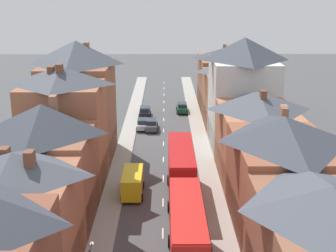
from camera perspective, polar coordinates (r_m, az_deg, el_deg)
pavement_left at (r=59.72m, az=-5.47°, el=-3.34°), size 2.20×104.00×0.14m
pavement_right at (r=59.69m, az=4.35°, el=-3.32°), size 2.20×104.00×0.14m
centre_line_dashes at (r=57.63m, az=-0.57°, el=-4.08°), size 0.14×97.80×0.01m
terrace_row_left at (r=38.80m, az=-15.98°, el=-5.83°), size 8.00×53.07×14.41m
terrace_row_right at (r=49.85m, az=11.18°, el=-1.31°), size 8.00×80.62×14.36m
double_decker_bus_lead at (r=46.49m, az=1.60°, el=-5.58°), size 2.74×10.80×5.30m
double_decker_bus_mid_street at (r=35.20m, az=2.30°, el=-13.31°), size 2.74×10.80×5.30m
car_near_blue at (r=69.17m, az=-2.03°, el=0.19°), size 1.90×4.48×1.65m
car_parked_left_a at (r=76.33m, az=-2.85°, el=1.76°), size 1.90×4.26×1.67m
car_parked_right_a at (r=69.65m, az=-3.09°, el=0.27°), size 1.90×4.10×1.60m
car_mid_black at (r=79.04m, az=1.73°, el=2.28°), size 1.90×4.40×1.63m
delivery_van at (r=47.90m, az=-4.34°, el=-6.85°), size 2.20×5.20×2.41m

